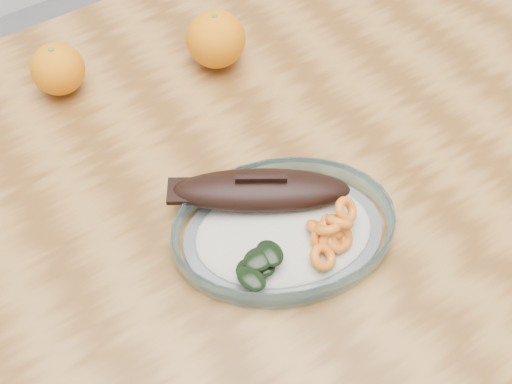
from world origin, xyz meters
TOP-DOWN VIEW (x-y plane):
  - ground at (0.00, 0.00)m, footprint 3.00×3.00m
  - dining_table at (0.00, 0.00)m, footprint 1.20×0.80m
  - plated_meal at (0.03, -0.12)m, footprint 0.61×0.61m
  - orange_left at (-0.10, 0.25)m, footprint 0.07×0.07m
  - orange_right at (0.11, 0.18)m, footprint 0.08×0.08m

SIDE VIEW (x-z plane):
  - ground at x=0.00m, z-range 0.00..0.00m
  - dining_table at x=0.00m, z-range 0.28..1.03m
  - plated_meal at x=0.03m, z-range 0.73..0.81m
  - orange_left at x=-0.10m, z-range 0.75..0.82m
  - orange_right at x=0.11m, z-range 0.75..0.83m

